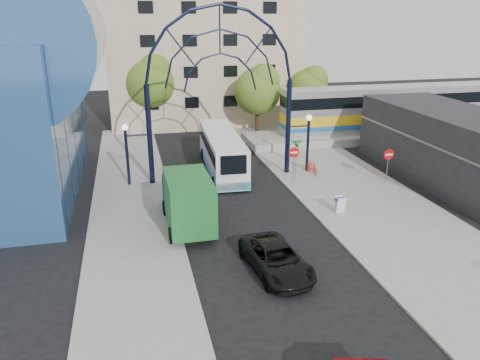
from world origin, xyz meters
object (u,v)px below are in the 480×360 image
object	(u,v)px
tree_north_a	(259,89)
tree_north_b	(151,80)
train_car	(408,107)
black_suv	(276,259)
stop_sign	(294,156)
street_name_sign	(297,151)
green_truck	(187,200)
do_not_enter_sign	(388,158)
sandwich_board	(340,203)
bike_near_a	(312,164)
bike_near_b	(312,167)
city_bus	(222,151)
tree_north_c	(309,87)
gateway_arch	(220,59)

from	to	relation	value
tree_north_a	tree_north_b	size ratio (longest dim) A/B	0.88
train_car	black_suv	bearing A→B (deg)	-133.12
tree_north_b	stop_sign	bearing A→B (deg)	-64.17
street_name_sign	green_truck	size ratio (longest dim) A/B	0.44
do_not_enter_sign	tree_north_a	xyz separation A→B (m)	(-4.88, 15.93, 2.63)
stop_sign	sandwich_board	size ratio (longest dim) A/B	2.53
stop_sign	bike_near_a	distance (m)	3.29
bike_near_b	tree_north_a	bearing A→B (deg)	82.35
city_bus	bike_near_b	bearing A→B (deg)	-19.94
sandwich_board	tree_north_a	xyz separation A→B (m)	(0.52, 19.95, 3.86)
train_car	tree_north_b	bearing A→B (deg)	161.64
city_bus	tree_north_c	bearing A→B (deg)	48.87
tree_north_c	bike_near_a	xyz separation A→B (m)	(-5.11, -13.93, -3.69)
do_not_enter_sign	bike_near_a	world-z (taller)	do_not_enter_sign
street_name_sign	black_suv	world-z (taller)	street_name_sign
stop_sign	city_bus	distance (m)	5.89
do_not_enter_sign	street_name_sign	xyz separation A→B (m)	(-5.80, 2.60, 0.15)
black_suv	stop_sign	bearing A→B (deg)	60.24
street_name_sign	tree_north_a	size ratio (longest dim) A/B	0.40
gateway_arch	do_not_enter_sign	distance (m)	13.43
tree_north_b	tree_north_c	xyz separation A→B (m)	(16.00, -2.00, -0.99)
stop_sign	bike_near_b	distance (m)	2.67
do_not_enter_sign	tree_north_c	bearing A→B (deg)	86.42
tree_north_a	city_bus	xyz separation A→B (m)	(-5.70, -10.02, -3.08)
sandwich_board	train_car	distance (m)	21.65
sandwich_board	tree_north_a	bearing A→B (deg)	88.50
street_name_sign	bike_near_a	bearing A→B (deg)	37.72
train_car	tree_north_b	world-z (taller)	tree_north_b
train_car	black_suv	size ratio (longest dim) A/B	5.15
stop_sign	tree_north_a	world-z (taller)	tree_north_a
gateway_arch	black_suv	bearing A→B (deg)	-90.69
do_not_enter_sign	bike_near_b	distance (m)	5.54
street_name_sign	tree_north_a	xyz separation A→B (m)	(0.92, 13.33, 2.48)
gateway_arch	tree_north_c	size ratio (longest dim) A/B	2.10
tree_north_b	bike_near_a	distance (m)	19.85
train_car	tree_north_a	size ratio (longest dim) A/B	3.59
stop_sign	city_bus	world-z (taller)	city_bus
tree_north_b	bike_near_a	size ratio (longest dim) A/B	4.47
gateway_arch	sandwich_board	xyz separation A→B (m)	(5.60, -8.02, -7.81)
green_truck	black_suv	xyz separation A→B (m)	(3.32, -6.01, -0.92)
street_name_sign	city_bus	world-z (taller)	street_name_sign
gateway_arch	do_not_enter_sign	size ratio (longest dim) A/B	5.50
stop_sign	city_bus	xyz separation A→B (m)	(-4.38, 3.91, -0.47)
do_not_enter_sign	sandwich_board	size ratio (longest dim) A/B	2.51
tree_north_a	green_truck	world-z (taller)	tree_north_a
black_suv	green_truck	bearing A→B (deg)	112.42
gateway_arch	black_suv	xyz separation A→B (m)	(-0.16, -13.53, -7.88)
train_car	green_truck	distance (m)	28.18
tree_north_c	gateway_arch	bearing A→B (deg)	-131.04
gateway_arch	stop_sign	distance (m)	8.37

